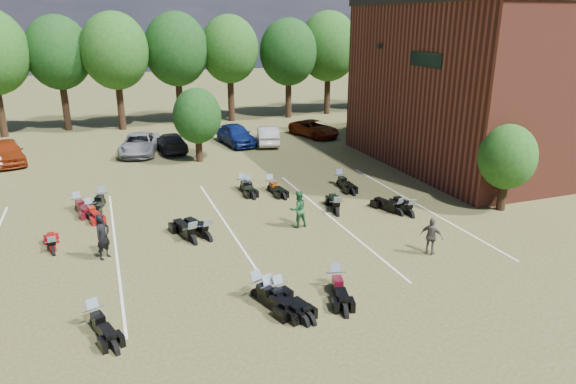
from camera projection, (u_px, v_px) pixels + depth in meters
name	position (u px, v px, depth m)	size (l,w,h in m)	color
ground	(317.00, 248.00, 21.64)	(160.00, 160.00, 0.00)	brown
car_0	(7.00, 152.00, 33.93)	(1.88, 4.67, 1.59)	maroon
car_2	(140.00, 144.00, 36.45)	(2.37, 5.14, 1.43)	gray
car_3	(171.00, 142.00, 37.27)	(1.84, 4.54, 1.32)	black
car_4	(236.00, 134.00, 39.08)	(1.88, 4.67, 1.59)	navy
car_5	(268.00, 135.00, 39.24)	(1.51, 4.34, 1.43)	beige
car_6	(314.00, 129.00, 41.90)	(2.16, 4.68, 1.30)	#5D1605
car_7	(360.00, 124.00, 43.58)	(1.80, 4.44, 1.29)	#36353A
person_black	(103.00, 237.00, 20.41)	(0.69, 0.45, 1.89)	black
person_green	(298.00, 209.00, 23.55)	(0.85, 0.66, 1.74)	#215930
person_grey	(431.00, 236.00, 20.80)	(0.93, 0.39, 1.58)	#57514B
motorcycle_1	(96.00, 326.00, 16.14)	(0.72, 2.27, 1.27)	black
motorcycle_2	(258.00, 298.00, 17.74)	(0.80, 2.50, 1.39)	black
motorcycle_3	(279.00, 300.00, 17.60)	(0.73, 2.29, 1.27)	black
motorcycle_4	(269.00, 301.00, 17.53)	(0.76, 2.38, 1.33)	black
motorcycle_5	(335.00, 288.00, 18.38)	(0.75, 2.34, 1.31)	black
motorcycle_7	(54.00, 253.00, 21.11)	(0.64, 2.01, 1.12)	maroon
motorcycle_9	(207.00, 240.00, 22.45)	(0.80, 2.50, 1.40)	black
motorcycle_10	(193.00, 243.00, 22.14)	(0.81, 2.53, 1.41)	black
motorcycle_11	(337.00, 214.00, 25.33)	(0.78, 2.44, 1.36)	black
motorcycle_12	(398.00, 215.00, 25.28)	(0.72, 2.26, 1.26)	black
motorcycle_13	(410.00, 216.00, 25.09)	(0.75, 2.35, 1.31)	black
motorcycle_14	(79.00, 210.00, 25.92)	(0.73, 2.31, 1.29)	#4D0B15
motorcycle_15	(90.00, 215.00, 25.21)	(0.69, 2.16, 1.21)	maroon
motorcycle_16	(103.00, 205.00, 26.62)	(0.77, 2.42, 1.35)	black
motorcycle_17	(271.00, 190.00, 28.88)	(0.72, 2.26, 1.26)	black
motorcycle_18	(243.00, 190.00, 29.00)	(0.73, 2.30, 1.28)	black
motorcycle_19	(249.00, 190.00, 29.01)	(0.65, 2.04, 1.14)	black
motorcycle_20	(340.00, 185.00, 29.72)	(0.75, 2.36, 1.31)	black
brick_building	(562.00, 77.00, 35.13)	(25.40, 15.20, 10.70)	maroon
tree_line	(177.00, 53.00, 45.06)	(56.00, 6.00, 9.79)	black
young_tree_near_building	(507.00, 157.00, 25.09)	(2.80, 2.80, 4.16)	black
young_tree_midfield	(197.00, 116.00, 33.77)	(3.20, 3.20, 4.70)	black
parking_lines	(231.00, 231.00, 23.32)	(20.10, 14.00, 0.01)	silver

